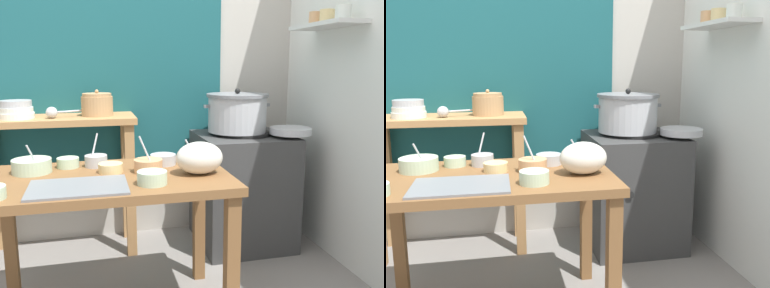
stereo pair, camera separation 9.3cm
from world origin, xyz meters
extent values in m
cube|color=#B2ADA3|center=(0.10, 1.10, 1.30)|extent=(4.40, 0.10, 2.60)
cube|color=#195156|center=(-0.15, 1.04, 1.35)|extent=(1.90, 0.02, 2.10)
cube|color=silver|center=(1.40, 0.20, 1.30)|extent=(0.10, 3.20, 2.60)
cube|color=silver|center=(1.25, 0.40, 1.45)|extent=(0.20, 0.56, 0.02)
cylinder|color=silver|center=(1.25, 0.23, 1.50)|extent=(0.08, 0.08, 0.08)
cylinder|color=#E5C684|center=(1.25, 0.40, 1.50)|extent=(0.08, 0.08, 0.08)
cylinder|color=tan|center=(1.25, 0.53, 1.50)|extent=(0.08, 0.08, 0.08)
cube|color=brown|center=(-0.06, 0.01, 0.70)|extent=(1.10, 0.66, 0.04)
cube|color=brown|center=(0.44, -0.27, 0.34)|extent=(0.06, 0.06, 0.68)
cube|color=brown|center=(-0.56, 0.29, 0.34)|extent=(0.06, 0.06, 0.68)
cube|color=brown|center=(0.44, 0.29, 0.34)|extent=(0.06, 0.06, 0.68)
cube|color=#B27F4C|center=(-0.33, 0.83, 0.88)|extent=(0.96, 0.40, 0.04)
cube|color=#B27F4C|center=(0.10, 0.68, 0.43)|extent=(0.06, 0.06, 0.86)
cube|color=#B27F4C|center=(0.10, 0.98, 0.43)|extent=(0.06, 0.06, 0.86)
cube|color=#383838|center=(0.86, 0.70, 0.38)|extent=(0.60, 0.60, 0.76)
cylinder|color=black|center=(0.86, 0.70, 0.77)|extent=(0.36, 0.36, 0.02)
cylinder|color=black|center=(0.74, 0.40, 0.45)|extent=(0.04, 0.02, 0.04)
cylinder|color=#B7BABF|center=(0.82, 0.72, 0.90)|extent=(0.39, 0.39, 0.23)
cylinder|color=slate|center=(0.82, 0.72, 1.02)|extent=(0.41, 0.41, 0.02)
sphere|color=black|center=(0.82, 0.72, 1.05)|extent=(0.04, 0.04, 0.04)
cube|color=slate|center=(0.61, 0.72, 0.95)|extent=(0.04, 0.02, 0.02)
cube|color=slate|center=(1.03, 0.72, 0.95)|extent=(0.04, 0.02, 0.02)
cylinder|color=tan|center=(-0.08, 0.83, 0.96)|extent=(0.20, 0.20, 0.12)
cylinder|color=tan|center=(-0.08, 0.83, 1.03)|extent=(0.18, 0.18, 0.02)
sphere|color=tan|center=(-0.08, 0.83, 1.05)|extent=(0.02, 0.02, 0.02)
cylinder|color=silver|center=(-0.56, 0.79, 0.92)|extent=(0.21, 0.21, 0.04)
cylinder|color=silver|center=(-0.56, 0.79, 0.95)|extent=(0.19, 0.19, 0.03)
cylinder|color=#B7BABF|center=(-0.56, 0.79, 0.99)|extent=(0.18, 0.18, 0.04)
sphere|color=#B7BABF|center=(-0.35, 0.76, 0.94)|extent=(0.07, 0.07, 0.07)
cylinder|color=#B7BABF|center=(-0.24, 0.81, 0.94)|extent=(0.18, 0.08, 0.01)
cube|color=slate|center=(-0.19, -0.16, 0.72)|extent=(0.40, 0.28, 0.01)
ellipsoid|color=silver|center=(0.35, -0.06, 0.80)|extent=(0.22, 0.17, 0.15)
cylinder|color=#B7BABF|center=(1.12, 0.54, 0.80)|extent=(0.27, 0.27, 0.04)
cylinder|color=#B7BABF|center=(-0.11, 0.20, 0.75)|extent=(0.11, 0.11, 0.06)
cylinder|color=maroon|center=(-0.11, 0.20, 0.77)|extent=(0.09, 0.09, 0.01)
cylinder|color=#B7BABF|center=(-0.12, 0.21, 0.80)|extent=(0.06, 0.05, 0.16)
cylinder|color=#B7D1AD|center=(-0.40, 0.15, 0.75)|extent=(0.18, 0.18, 0.07)
cylinder|color=brown|center=(-0.40, 0.15, 0.78)|extent=(0.15, 0.15, 0.01)
cylinder|color=#B7BABF|center=(-0.39, 0.13, 0.79)|extent=(0.06, 0.05, 0.14)
cylinder|color=#B7D1AD|center=(-0.24, 0.21, 0.74)|extent=(0.11, 0.11, 0.05)
cylinder|color=#BFB28C|center=(-0.24, 0.21, 0.76)|extent=(0.09, 0.09, 0.01)
cylinder|color=tan|center=(0.13, 0.03, 0.75)|extent=(0.13, 0.13, 0.06)
cylinder|color=brown|center=(0.13, 0.03, 0.78)|extent=(0.11, 0.11, 0.01)
cylinder|color=#B7BABF|center=(0.12, 0.02, 0.81)|extent=(0.08, 0.04, 0.17)
cylinder|color=#B7D1AD|center=(0.12, -0.17, 0.75)|extent=(0.13, 0.13, 0.06)
cylinder|color=brown|center=(0.12, -0.17, 0.77)|extent=(0.11, 0.11, 0.01)
cylinder|color=#B7BABF|center=(0.37, 0.14, 0.74)|extent=(0.12, 0.12, 0.05)
cylinder|color=#337238|center=(0.37, 0.14, 0.76)|extent=(0.10, 0.10, 0.01)
cylinder|color=#B7BABF|center=(0.37, 0.12, 0.79)|extent=(0.08, 0.04, 0.13)
cylinder|color=#B7BABF|center=(0.22, 0.16, 0.75)|extent=(0.13, 0.13, 0.05)
cylinder|color=brown|center=(0.22, 0.16, 0.77)|extent=(0.11, 0.11, 0.01)
cylinder|color=#E5C684|center=(-0.04, 0.07, 0.74)|extent=(0.11, 0.11, 0.04)
cylinder|color=maroon|center=(-0.04, 0.07, 0.76)|extent=(0.10, 0.10, 0.01)
camera|label=1|loc=(-0.12, -1.85, 1.22)|focal=38.38mm
camera|label=2|loc=(-0.03, -1.87, 1.22)|focal=38.38mm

